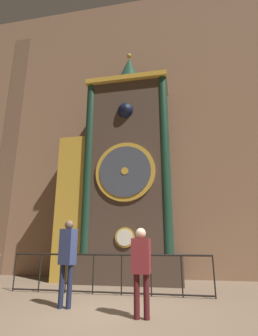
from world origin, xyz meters
TOP-DOWN VIEW (x-y plane):
  - ground_plane at (0.00, 0.00)m, footprint 28.00×28.00m
  - cathedral_back_wall at (-0.09, 5.38)m, footprint 24.00×0.32m
  - clock_tower at (-0.78, 4.08)m, footprint 4.52×1.77m
  - railing_fence at (-0.61, 1.90)m, footprint 5.54×0.05m
  - visitor_near at (-1.07, 0.29)m, footprint 0.39×0.32m
  - visitor_far at (0.63, -0.19)m, footprint 0.36×0.25m

SIDE VIEW (x-z plane):
  - ground_plane at x=0.00m, z-range 0.00..0.00m
  - railing_fence at x=-0.61m, z-range 0.06..1.09m
  - visitor_far at x=0.63m, z-range 0.16..1.75m
  - visitor_near at x=-1.07m, z-range 0.18..1.98m
  - clock_tower at x=-0.78m, z-range -0.89..8.38m
  - cathedral_back_wall at x=-0.09m, z-range -0.01..13.42m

